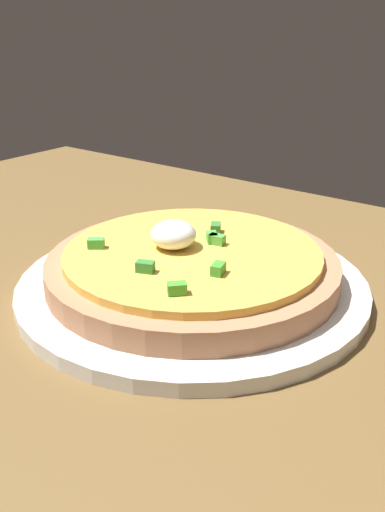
{
  "coord_description": "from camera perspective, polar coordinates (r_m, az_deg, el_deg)",
  "views": [
    {
      "loc": [
        -19.13,
        27.13,
        24.17
      ],
      "look_at": [
        5.42,
        -5.4,
        6.55
      ],
      "focal_mm": 39.05,
      "sensor_mm": 36.0,
      "label": 1
    }
  ],
  "objects": [
    {
      "name": "plate",
      "position": [
        0.45,
        0.0,
        -2.97
      ],
      "size": [
        28.13,
        28.13,
        1.13
      ],
      "primitive_type": "cylinder",
      "color": "silver",
      "rests_on": "dining_table"
    },
    {
      "name": "pizza",
      "position": [
        0.45,
        -0.05,
        -0.84
      ],
      "size": [
        23.38,
        23.38,
        4.76
      ],
      "color": "#B27954",
      "rests_on": "plate"
    },
    {
      "name": "dining_table",
      "position": [
        0.4,
        1.57,
        -10.71
      ],
      "size": [
        112.33,
        72.5,
        3.42
      ],
      "primitive_type": "cube",
      "color": "brown",
      "rests_on": "ground"
    }
  ]
}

